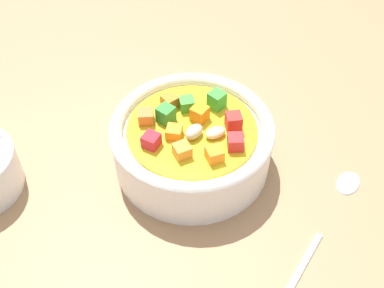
% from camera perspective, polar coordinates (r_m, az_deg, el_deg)
% --- Properties ---
extents(ground_plane, '(1.40, 1.40, 0.02)m').
position_cam_1_polar(ground_plane, '(0.55, 0.00, -2.76)').
color(ground_plane, '#9E754F').
extents(soup_bowl_main, '(0.17, 0.17, 0.07)m').
position_cam_1_polar(soup_bowl_main, '(0.52, 0.00, 0.24)').
color(soup_bowl_main, white).
rests_on(soup_bowl_main, ground_plane).
extents(spoon, '(0.19, 0.18, 0.01)m').
position_cam_1_polar(spoon, '(0.50, 14.67, -9.62)').
color(spoon, silver).
rests_on(spoon, ground_plane).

